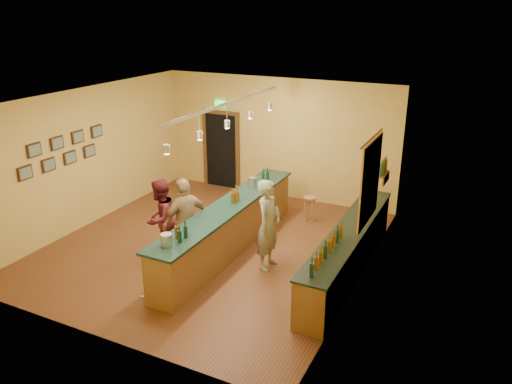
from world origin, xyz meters
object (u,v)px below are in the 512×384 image
at_px(tasting_bar, 229,225).
at_px(bar_stool, 310,203).
at_px(customer_a, 161,219).
at_px(back_counter, 348,250).
at_px(customer_b, 186,221).
at_px(bartender, 269,225).

bearing_deg(tasting_bar, bar_stool, 65.89).
bearing_deg(customer_a, bar_stool, 141.29).
distance_m(back_counter, customer_b, 3.24).
relative_size(back_counter, customer_a, 2.74).
distance_m(tasting_bar, customer_a, 1.41).
relative_size(tasting_bar, bartender, 2.79).
distance_m(bartender, customer_b, 1.66).
xyz_separation_m(back_counter, customer_a, (-3.67, -0.97, 0.34)).
xyz_separation_m(tasting_bar, bartender, (1.03, -0.26, 0.31)).
height_order(back_counter, bartender, bartender).
bearing_deg(customer_a, customer_b, 88.36).
xyz_separation_m(bartender, customer_a, (-2.18, -0.53, -0.08)).
xyz_separation_m(back_counter, tasting_bar, (-2.52, -0.18, 0.12)).
bearing_deg(bartender, customer_b, 108.76).
bearing_deg(customer_b, back_counter, 130.49).
height_order(back_counter, bar_stool, back_counter).
bearing_deg(customer_b, customer_a, -65.26).
height_order(bartender, customer_a, bartender).
xyz_separation_m(tasting_bar, customer_b, (-0.55, -0.78, 0.29)).
height_order(bartender, bar_stool, bartender).
distance_m(tasting_bar, bartender, 1.11).
bearing_deg(customer_a, tasting_bar, 121.34).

